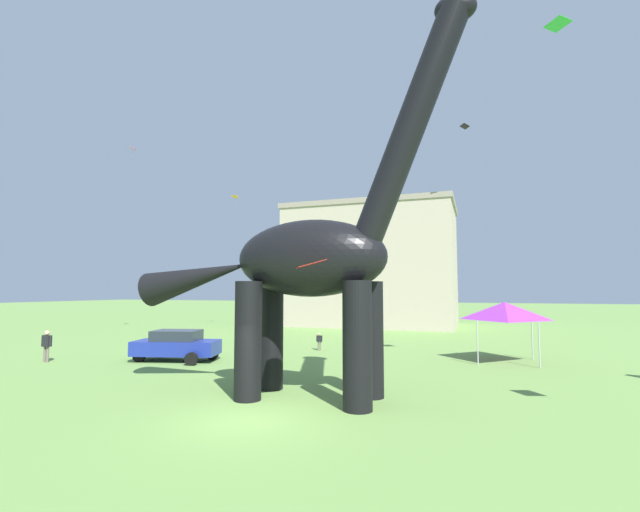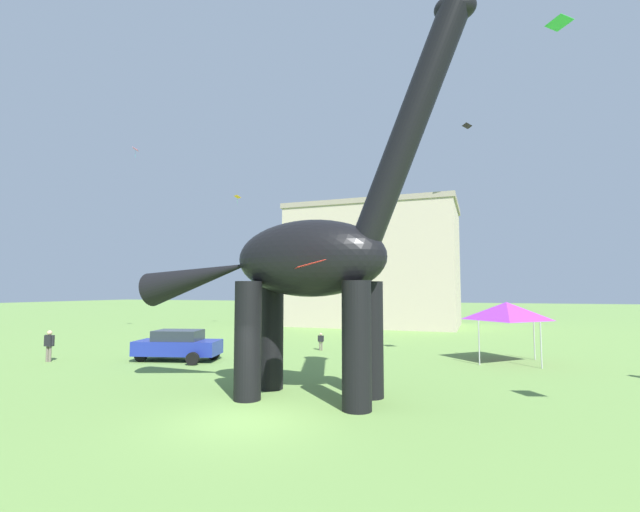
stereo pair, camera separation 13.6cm
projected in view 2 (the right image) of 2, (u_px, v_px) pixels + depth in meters
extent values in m
plane|color=#6B9347|center=(248.00, 420.00, 12.11)|extent=(240.00, 240.00, 0.00)
cylinder|color=black|center=(370.00, 339.00, 14.80)|extent=(0.90, 0.90, 3.90)
cylinder|color=black|center=(357.00, 345.00, 13.18)|extent=(0.90, 0.90, 3.90)
cylinder|color=black|center=(271.00, 335.00, 16.08)|extent=(0.90, 0.90, 3.90)
cylinder|color=black|center=(248.00, 340.00, 14.46)|extent=(0.90, 0.90, 3.90)
ellipsoid|color=black|center=(310.00, 258.00, 14.84)|extent=(5.33, 2.30, 2.63)
cylinder|color=black|center=(410.00, 125.00, 13.99)|extent=(3.83, 0.98, 7.59)
ellipsoid|color=black|center=(455.00, 8.00, 13.77)|extent=(1.31, 0.82, 0.90)
cone|color=black|center=(199.00, 277.00, 16.33)|extent=(4.69, 1.31, 2.22)
cube|color=navy|center=(178.00, 347.00, 22.30)|extent=(4.52, 2.81, 0.72)
cube|color=#232B35|center=(178.00, 335.00, 22.35)|extent=(2.60, 2.10, 0.52)
cylinder|color=black|center=(214.00, 354.00, 22.57)|extent=(0.66, 0.37, 0.62)
cylinder|color=black|center=(192.00, 359.00, 20.91)|extent=(0.66, 0.37, 0.62)
cylinder|color=black|center=(165.00, 351.00, 23.64)|extent=(0.66, 0.37, 0.62)
cylinder|color=black|center=(141.00, 355.00, 21.97)|extent=(0.66, 0.37, 0.62)
cylinder|color=#6B6056|center=(320.00, 346.00, 26.09)|extent=(0.09, 0.09, 0.51)
cylinder|color=#6B6056|center=(322.00, 346.00, 26.05)|extent=(0.09, 0.09, 0.51)
cube|color=black|center=(321.00, 339.00, 26.10)|extent=(0.28, 0.17, 0.36)
sphere|color=tan|center=(321.00, 334.00, 26.12)|extent=(0.16, 0.16, 0.16)
cylinder|color=black|center=(318.00, 338.00, 26.16)|extent=(0.07, 0.07, 0.34)
cylinder|color=black|center=(323.00, 338.00, 26.05)|extent=(0.07, 0.07, 0.34)
cylinder|color=#6B6056|center=(47.00, 354.00, 21.95)|extent=(0.13, 0.13, 0.78)
cylinder|color=#6B6056|center=(50.00, 354.00, 21.89)|extent=(0.13, 0.13, 0.78)
cube|color=black|center=(49.00, 341.00, 21.97)|extent=(0.42, 0.26, 0.55)
sphere|color=tan|center=(50.00, 333.00, 22.00)|extent=(0.24, 0.24, 0.24)
cylinder|color=black|center=(46.00, 340.00, 22.06)|extent=(0.10, 0.10, 0.52)
cylinder|color=black|center=(53.00, 340.00, 21.89)|extent=(0.10, 0.10, 0.52)
cylinder|color=#B2B2B7|center=(534.00, 339.00, 22.66)|extent=(0.06, 0.06, 2.10)
cylinder|color=#B2B2B7|center=(541.00, 345.00, 20.13)|extent=(0.06, 0.06, 2.10)
cylinder|color=#B2B2B7|center=(479.00, 337.00, 23.58)|extent=(0.06, 0.06, 2.10)
cylinder|color=#B2B2B7|center=(479.00, 343.00, 21.06)|extent=(0.06, 0.06, 2.10)
pyramid|color=purple|center=(507.00, 311.00, 21.97)|extent=(3.15, 3.15, 0.90)
cube|color=orange|center=(237.00, 197.00, 41.56)|extent=(0.81, 0.74, 0.22)
cylinder|color=green|center=(237.00, 201.00, 41.53)|extent=(0.01, 0.01, 0.66)
cube|color=green|center=(559.00, 23.00, 17.57)|extent=(1.04, 1.09, 0.14)
cube|color=black|center=(467.00, 126.00, 35.22)|extent=(0.83, 0.92, 0.26)
cube|color=red|center=(310.00, 264.00, 12.73)|extent=(1.23, 1.35, 0.23)
cube|color=pink|center=(135.00, 149.00, 35.59)|extent=(0.68, 0.75, 0.23)
cylinder|color=#19B2B7|center=(135.00, 154.00, 35.55)|extent=(0.01, 0.01, 0.62)
cube|color=#B7A893|center=(375.00, 268.00, 45.28)|extent=(16.43, 10.63, 11.75)
cube|color=gray|center=(375.00, 210.00, 45.76)|extent=(16.76, 10.84, 0.50)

